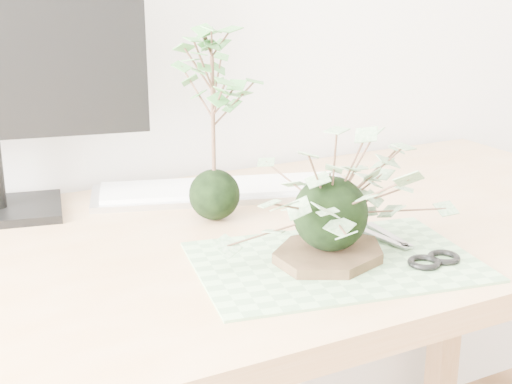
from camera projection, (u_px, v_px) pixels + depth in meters
desk at (232, 288)px, 1.14m from camera, size 1.60×0.70×0.74m
cutting_mat at (335, 261)px, 1.02m from camera, size 0.44×0.33×0.00m
stone_dish at (329, 254)px, 1.02m from camera, size 0.23×0.23×0.01m
ivy_kokedama at (331, 179)px, 0.99m from camera, size 0.38×0.38×0.21m
maple_kokedama at (212, 70)px, 1.12m from camera, size 0.20×0.20×0.36m
keyboard at (224, 190)px, 1.32m from camera, size 0.50×0.28×0.02m
scissors at (421, 254)px, 1.03m from camera, size 0.09×0.19×0.01m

